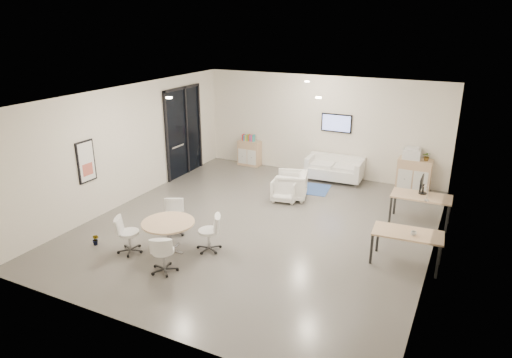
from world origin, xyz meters
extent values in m
cube|color=#5C5853|center=(0.00, 0.00, -0.40)|extent=(8.00, 9.00, 0.80)
cube|color=white|center=(0.00, 0.00, 3.60)|extent=(8.00, 9.00, 0.80)
cube|color=silver|center=(0.00, 4.90, 1.60)|extent=(8.00, 0.80, 3.20)
cube|color=silver|center=(0.00, -4.90, 1.60)|extent=(8.00, 0.80, 3.20)
cube|color=silver|center=(-4.40, 0.00, 1.60)|extent=(0.80, 9.00, 3.20)
cube|color=silver|center=(4.40, 0.00, 1.60)|extent=(0.80, 9.00, 3.20)
cube|color=black|center=(-3.96, 2.50, 1.43)|extent=(0.02, 1.90, 2.85)
cube|color=black|center=(-3.94, 2.50, 2.81)|extent=(0.06, 1.90, 0.08)
cube|color=black|center=(-3.94, 1.59, 1.43)|extent=(0.06, 0.08, 2.85)
cube|color=black|center=(-3.94, 3.41, 1.43)|extent=(0.06, 0.08, 2.85)
cube|color=black|center=(-3.94, 2.65, 1.43)|extent=(0.06, 0.07, 2.85)
cube|color=#B2B2B7|center=(-3.90, 2.05, 1.05)|extent=(0.04, 0.60, 0.05)
cube|color=black|center=(-3.98, -1.60, 1.55)|extent=(0.04, 0.54, 1.04)
cube|color=white|center=(-3.95, -1.60, 1.55)|extent=(0.01, 0.46, 0.96)
cube|color=#C0584A|center=(-3.95, -1.60, 1.35)|extent=(0.01, 0.32, 0.30)
cube|color=black|center=(0.50, 4.46, 1.75)|extent=(0.98, 0.05, 0.58)
cube|color=#8494E4|center=(0.50, 4.44, 1.75)|extent=(0.90, 0.01, 0.50)
cylinder|color=#FFEAC6|center=(-1.80, -1.00, 3.18)|extent=(0.14, 0.14, 0.03)
cylinder|color=#FFEAC6|center=(1.20, 0.50, 3.18)|extent=(0.14, 0.14, 0.03)
cylinder|color=#FFEAC6|center=(0.00, 3.00, 3.18)|extent=(0.14, 0.14, 0.03)
cube|color=tan|center=(-2.49, 4.28, 0.43)|extent=(0.77, 0.39, 0.87)
cube|color=silver|center=(-2.67, 4.08, 0.35)|extent=(0.32, 0.02, 0.52)
cube|color=silver|center=(-2.31, 4.08, 0.35)|extent=(0.32, 0.02, 0.52)
cube|color=tan|center=(3.01, 4.25, 0.48)|extent=(0.96, 0.45, 0.96)
cube|color=silver|center=(2.79, 4.01, 0.38)|extent=(0.40, 0.02, 0.58)
cube|color=silver|center=(3.23, 4.01, 0.38)|extent=(0.40, 0.02, 0.58)
cube|color=red|center=(-2.73, 4.28, 0.98)|extent=(0.04, 0.14, 0.22)
cube|color=#337FCC|center=(-2.67, 4.28, 0.98)|extent=(0.04, 0.14, 0.22)
cube|color=gold|center=(-2.61, 4.28, 0.98)|extent=(0.04, 0.14, 0.22)
cube|color=#4CB24C|center=(-2.56, 4.28, 0.98)|extent=(0.04, 0.14, 0.22)
cube|color=#CC6619|center=(-2.50, 4.28, 0.98)|extent=(0.04, 0.14, 0.22)
cube|color=purple|center=(-2.44, 4.28, 0.98)|extent=(0.04, 0.14, 0.22)
cube|color=#E54C7F|center=(-2.38, 4.28, 0.98)|extent=(0.04, 0.14, 0.22)
cube|color=teal|center=(-2.32, 4.28, 0.98)|extent=(0.04, 0.14, 0.22)
cube|color=white|center=(2.89, 4.25, 1.11)|extent=(0.51, 0.43, 0.29)
cube|color=white|center=(2.89, 4.25, 1.28)|extent=(0.38, 0.32, 0.06)
cube|color=white|center=(0.64, 4.01, 0.27)|extent=(1.78, 0.95, 0.33)
cube|color=white|center=(0.64, 4.35, 0.60)|extent=(1.75, 0.28, 0.33)
cube|color=white|center=(-0.15, 4.01, 0.44)|extent=(0.19, 0.88, 0.65)
cube|color=white|center=(1.44, 4.01, 0.44)|extent=(0.19, 0.88, 0.65)
cube|color=#305793|center=(0.02, 2.94, 0.01)|extent=(1.65, 1.20, 0.01)
imported|color=white|center=(0.00, 1.99, 0.43)|extent=(0.98, 1.02, 0.86)
imported|color=white|center=(-0.07, 1.74, 0.35)|extent=(0.77, 0.74, 0.70)
cube|color=tan|center=(3.51, 1.87, 0.72)|extent=(1.44, 0.75, 0.04)
cube|color=black|center=(2.86, 1.57, 0.35)|extent=(0.05, 0.05, 0.70)
cube|color=black|center=(4.17, 1.57, 0.35)|extent=(0.05, 0.05, 0.70)
cube|color=black|center=(2.86, 2.17, 0.35)|extent=(0.05, 0.05, 0.70)
cube|color=black|center=(4.17, 2.17, 0.35)|extent=(0.05, 0.05, 0.70)
cube|color=tan|center=(3.54, -0.38, 0.71)|extent=(1.44, 0.80, 0.04)
cube|color=black|center=(2.90, -0.67, 0.34)|extent=(0.05, 0.05, 0.69)
cube|color=black|center=(4.19, -0.67, 0.34)|extent=(0.05, 0.05, 0.69)
cube|color=black|center=(2.90, -0.08, 0.34)|extent=(0.05, 0.05, 0.69)
cube|color=black|center=(4.19, -0.08, 0.34)|extent=(0.05, 0.05, 0.69)
cylinder|color=black|center=(3.51, 2.02, 0.75)|extent=(0.20, 0.20, 0.02)
cube|color=black|center=(3.51, 2.02, 0.87)|extent=(0.04, 0.03, 0.24)
cube|color=black|center=(3.46, 2.02, 1.02)|extent=(0.03, 0.50, 0.32)
cylinder|color=tan|center=(-1.21, -2.10, 0.68)|extent=(1.15, 1.15, 0.04)
cylinder|color=#B2B2B7|center=(-1.21, -2.10, 0.33)|extent=(0.10, 0.10, 0.66)
cube|color=#B2B2B7|center=(-1.21, -2.10, 0.01)|extent=(0.67, 0.06, 0.03)
cube|color=#B2B2B7|center=(-1.21, -2.10, 0.01)|extent=(0.06, 0.67, 0.03)
imported|color=#3F7F3F|center=(3.31, 4.22, 1.06)|extent=(0.26, 0.28, 0.21)
imported|color=#3F7F3F|center=(-2.87, -2.62, 0.06)|extent=(0.20, 0.30, 0.12)
imported|color=white|center=(3.66, -0.47, 0.78)|extent=(0.13, 0.12, 0.11)
camera|label=1|loc=(4.49, -9.31, 4.85)|focal=32.00mm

